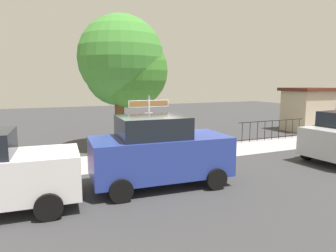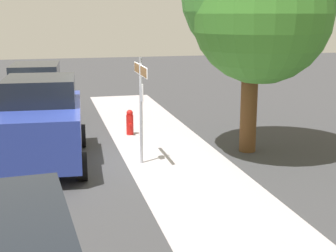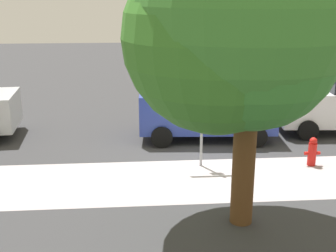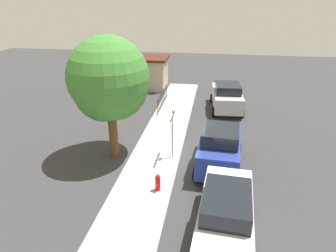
# 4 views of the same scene
# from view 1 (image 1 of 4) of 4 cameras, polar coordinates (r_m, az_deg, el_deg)

# --- Properties ---
(ground_plane) EXTENTS (60.00, 60.00, 0.00)m
(ground_plane) POSITION_cam_1_polar(r_m,az_deg,el_deg) (11.27, -3.56, -7.76)
(ground_plane) COLOR #38383A
(sidewalk_strip) EXTENTS (24.00, 2.60, 0.00)m
(sidewalk_strip) POSITION_cam_1_polar(r_m,az_deg,el_deg) (13.19, 2.68, -5.35)
(sidewalk_strip) COLOR #AAA0A4
(sidewalk_strip) RESTS_ON ground_plane
(street_sign) EXTENTS (1.58, 0.07, 2.63)m
(street_sign) POSITION_cam_1_polar(r_m,az_deg,el_deg) (11.33, -3.64, 1.98)
(street_sign) COLOR #9EA0A5
(street_sign) RESTS_ON ground_plane
(shade_tree) EXTENTS (4.12, 3.93, 6.17)m
(shade_tree) POSITION_cam_1_polar(r_m,az_deg,el_deg) (14.19, -8.51, 11.31)
(shade_tree) COLOR brown
(shade_tree) RESTS_ON ground_plane
(car_blue) EXTENTS (4.25, 2.34, 2.13)m
(car_blue) POSITION_cam_1_polar(r_m,az_deg,el_deg) (9.07, -1.75, -4.84)
(car_blue) COLOR #2A3C9B
(car_blue) RESTS_ON ground_plane
(iron_fence) EXTENTS (4.49, 0.04, 1.07)m
(iron_fence) POSITION_cam_1_polar(r_m,az_deg,el_deg) (17.30, 19.22, -0.65)
(iron_fence) COLOR black
(iron_fence) RESTS_ON ground_plane
(utility_shed) EXTENTS (2.89, 2.42, 2.78)m
(utility_shed) POSITION_cam_1_polar(r_m,az_deg,el_deg) (21.28, 24.99, 2.97)
(utility_shed) COLOR tan
(utility_shed) RESTS_ON ground_plane
(fire_hydrant) EXTENTS (0.42, 0.22, 0.78)m
(fire_hydrant) POSITION_cam_1_polar(r_m,az_deg,el_deg) (11.15, -18.37, -6.30)
(fire_hydrant) COLOR red
(fire_hydrant) RESTS_ON ground_plane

